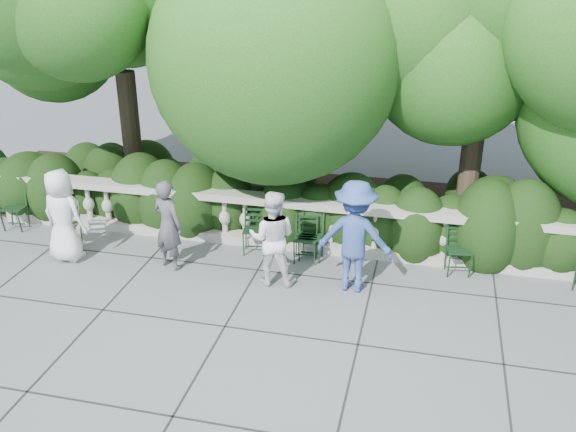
% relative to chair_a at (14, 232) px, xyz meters
% --- Properties ---
extents(ground, '(90.00, 90.00, 0.00)m').
position_rel_chair_a_xyz_m(ground, '(5.60, -1.20, 0.00)').
color(ground, '#595D61').
rests_on(ground, ground).
extents(balustrade, '(12.00, 0.44, 1.00)m').
position_rel_chair_a_xyz_m(balustrade, '(5.60, 0.60, 0.49)').
color(balustrade, '#9E998E').
rests_on(balustrade, ground).
extents(shrub_hedge, '(15.00, 2.60, 1.70)m').
position_rel_chair_a_xyz_m(shrub_hedge, '(5.60, 1.80, 0.00)').
color(shrub_hedge, black).
rests_on(shrub_hedge, ground).
extents(tree_canopy, '(15.04, 6.52, 6.78)m').
position_rel_chair_a_xyz_m(tree_canopy, '(6.29, 1.99, 3.96)').
color(tree_canopy, '#3F3023').
rests_on(tree_canopy, ground).
extents(chair_a, '(0.48, 0.52, 0.84)m').
position_rel_chair_a_xyz_m(chair_a, '(0.00, 0.00, 0.00)').
color(chair_a, black).
rests_on(chair_a, ground).
extents(chair_b, '(0.51, 0.55, 0.84)m').
position_rel_chair_a_xyz_m(chair_b, '(4.89, 0.11, 0.00)').
color(chair_b, black).
rests_on(chair_b, ground).
extents(chair_c, '(0.49, 0.52, 0.84)m').
position_rel_chair_a_xyz_m(chair_c, '(5.85, -0.01, 0.00)').
color(chair_c, black).
rests_on(chair_c, ground).
extents(chair_d, '(0.44, 0.48, 0.84)m').
position_rel_chair_a_xyz_m(chair_d, '(5.92, 0.09, 0.00)').
color(chair_d, black).
rests_on(chair_d, ground).
extents(chair_e, '(0.52, 0.55, 0.84)m').
position_rel_chair_a_xyz_m(chair_e, '(8.50, 0.14, 0.00)').
color(chair_e, black).
rests_on(chair_e, ground).
extents(chair_weathered, '(0.52, 0.55, 0.84)m').
position_rel_chair_a_xyz_m(chair_weathered, '(1.45, -0.46, 0.00)').
color(chair_weathered, black).
rests_on(chair_weathered, ground).
extents(person_businessman, '(0.91, 0.68, 1.69)m').
position_rel_chair_a_xyz_m(person_businessman, '(1.67, -0.76, 0.85)').
color(person_businessman, white).
rests_on(person_businessman, ground).
extents(person_woman_grey, '(0.69, 0.58, 1.62)m').
position_rel_chair_a_xyz_m(person_woman_grey, '(3.58, -0.61, 0.81)').
color(person_woman_grey, '#47464C').
rests_on(person_woman_grey, ground).
extents(person_casual_man, '(0.84, 0.69, 1.63)m').
position_rel_chair_a_xyz_m(person_casual_man, '(5.46, -0.72, 0.82)').
color(person_casual_man, white).
rests_on(person_casual_man, ground).
extents(person_older_blue, '(1.25, 0.76, 1.89)m').
position_rel_chair_a_xyz_m(person_older_blue, '(6.80, -0.61, 0.94)').
color(person_older_blue, '#304A91').
rests_on(person_older_blue, ground).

